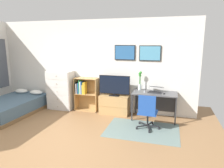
# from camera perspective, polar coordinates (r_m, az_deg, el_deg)

# --- Properties ---
(ground_plane) EXTENTS (7.20, 7.20, 0.00)m
(ground_plane) POSITION_cam_1_polar(r_m,az_deg,el_deg) (4.48, -17.40, -16.10)
(ground_plane) COLOR #936B44
(wall_back_with_posters) EXTENTS (6.12, 0.09, 2.70)m
(wall_back_with_posters) POSITION_cam_1_polar(r_m,az_deg,el_deg) (6.17, -5.53, 5.16)
(wall_back_with_posters) COLOR silver
(wall_back_with_posters) RESTS_ON ground_plane
(area_rug) EXTENTS (1.70, 1.20, 0.01)m
(area_rug) POSITION_cam_1_polar(r_m,az_deg,el_deg) (4.98, 8.48, -12.69)
(area_rug) COLOR slate
(area_rug) RESTS_ON ground_plane
(bed) EXTENTS (1.37, 2.06, 0.55)m
(bed) POSITION_cam_1_polar(r_m,az_deg,el_deg) (6.64, -26.33, -5.59)
(bed) COLOR brown
(bed) RESTS_ON ground_plane
(dresser) EXTENTS (0.78, 0.46, 1.20)m
(dresser) POSITION_cam_1_polar(r_m,az_deg,el_deg) (6.47, -14.22, -1.64)
(dresser) COLOR silver
(dresser) RESTS_ON ground_plane
(bookshelf) EXTENTS (0.71, 0.30, 1.00)m
(bookshelf) POSITION_cam_1_polar(r_m,az_deg,el_deg) (6.19, -7.73, -2.15)
(bookshelf) COLOR tan
(bookshelf) RESTS_ON ground_plane
(tv_stand) EXTENTS (0.84, 0.41, 0.54)m
(tv_stand) POSITION_cam_1_polar(r_m,az_deg,el_deg) (5.91, 0.69, -5.83)
(tv_stand) COLOR tan
(tv_stand) RESTS_ON ground_plane
(television) EXTENTS (0.89, 0.16, 0.59)m
(television) POSITION_cam_1_polar(r_m,az_deg,el_deg) (5.74, 0.64, -0.49)
(television) COLOR black
(television) RESTS_ON tv_stand
(desk) EXTENTS (1.16, 0.62, 0.74)m
(desk) POSITION_cam_1_polar(r_m,az_deg,el_deg) (5.60, 11.95, -3.49)
(desk) COLOR #4C4C4F
(desk) RESTS_ON ground_plane
(office_chair) EXTENTS (0.56, 0.58, 0.86)m
(office_chair) POSITION_cam_1_polar(r_m,az_deg,el_deg) (4.88, 9.93, -7.54)
(office_chair) COLOR #232326
(office_chair) RESTS_ON ground_plane
(laptop) EXTENTS (0.41, 0.44, 0.16)m
(laptop) POSITION_cam_1_polar(r_m,az_deg,el_deg) (5.54, 12.17, -1.59)
(laptop) COLOR #333338
(laptop) RESTS_ON desk
(computer_mouse) EXTENTS (0.06, 0.10, 0.03)m
(computer_mouse) POSITION_cam_1_polar(r_m,az_deg,el_deg) (5.41, 14.46, -2.52)
(computer_mouse) COLOR #262628
(computer_mouse) RESTS_ON desk
(bamboo_vase) EXTENTS (0.09, 0.09, 0.52)m
(bamboo_vase) POSITION_cam_1_polar(r_m,az_deg,el_deg) (5.68, 7.87, 0.78)
(bamboo_vase) COLOR silver
(bamboo_vase) RESTS_ON desk
(wine_glass) EXTENTS (0.07, 0.07, 0.18)m
(wine_glass) POSITION_cam_1_polar(r_m,az_deg,el_deg) (5.45, 9.15, -0.91)
(wine_glass) COLOR silver
(wine_glass) RESTS_ON desk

